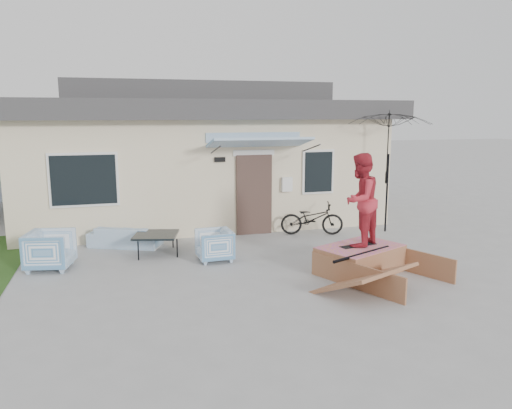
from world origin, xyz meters
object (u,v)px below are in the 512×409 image
object	(u,v)px
armchair_left	(50,248)
skate_ramp	(360,260)
bicycle	(312,215)
skateboard	(358,245)
loveseat	(125,233)
skater	(360,198)
coffee_table	(156,244)
armchair_right	(214,244)
patio_umbrella	(388,167)

from	to	relation	value
armchair_left	skate_ramp	xyz separation A→B (m)	(6.00, -1.95, -0.17)
bicycle	skateboard	world-z (taller)	bicycle
loveseat	skateboard	xyz separation A→B (m)	(4.46, -3.30, 0.23)
armchair_left	skater	bearing A→B (deg)	-96.28
armchair_left	coffee_table	bearing A→B (deg)	-64.67
coffee_table	skater	xyz separation A→B (m)	(3.80, -2.44, 1.27)
coffee_table	skater	size ratio (longest dim) A/B	0.51
skater	skate_ramp	bearing A→B (deg)	77.64
bicycle	skater	bearing A→B (deg)	-168.67
armchair_right	skate_ramp	world-z (taller)	armchair_right
patio_umbrella	bicycle	bearing A→B (deg)	174.55
loveseat	skater	xyz separation A→B (m)	(4.46, -3.30, 1.18)
coffee_table	bicycle	distance (m)	4.17
bicycle	skateboard	xyz separation A→B (m)	(-0.30, -3.17, 0.04)
armchair_right	coffee_table	distance (m)	1.47
patio_umbrella	skate_ramp	world-z (taller)	patio_umbrella
coffee_table	skater	distance (m)	4.69
coffee_table	bicycle	xyz separation A→B (m)	(4.10, 0.73, 0.29)
coffee_table	patio_umbrella	bearing A→B (deg)	4.95
skater	armchair_left	bearing A→B (deg)	-53.85
loveseat	skateboard	bearing A→B (deg)	167.68
loveseat	armchair_right	distance (m)	2.52
armchair_right	skate_ramp	bearing A→B (deg)	56.03
loveseat	armchair_left	size ratio (longest dim) A/B	1.93
loveseat	patio_umbrella	distance (m)	6.98
skater	bicycle	bearing A→B (deg)	-131.57
armchair_left	bicycle	size ratio (longest dim) A/B	0.54
loveseat	skater	world-z (taller)	skater
armchair_left	skateboard	world-z (taller)	armchair_left
armchair_left	skate_ramp	bearing A→B (deg)	-96.65
loveseat	skate_ramp	distance (m)	5.60
patio_umbrella	skater	xyz separation A→B (m)	(-2.36, -2.97, -0.24)
skate_ramp	patio_umbrella	bearing A→B (deg)	28.39
armchair_right	skater	distance (m)	3.27
patio_umbrella	skater	world-z (taller)	skater
bicycle	skate_ramp	xyz separation A→B (m)	(-0.27, -3.22, -0.26)
armchair_left	coffee_table	xyz separation A→B (m)	(2.18, 0.54, -0.21)
loveseat	coffee_table	xyz separation A→B (m)	(0.66, -0.86, -0.10)
armchair_right	patio_umbrella	bearing A→B (deg)	103.17
armchair_right	skate_ramp	size ratio (longest dim) A/B	0.35
armchair_left	armchair_right	world-z (taller)	armchair_left
armchair_right	skater	xyz separation A→B (m)	(2.63, -1.57, 1.13)
skateboard	armchair_left	bearing A→B (deg)	150.12
patio_umbrella	skateboard	size ratio (longest dim) A/B	2.76
bicycle	skate_ramp	bearing A→B (deg)	-168.20
armchair_left	coffee_table	distance (m)	2.25
loveseat	skate_ramp	bearing A→B (deg)	167.41
armchair_right	skater	size ratio (longest dim) A/B	0.41
armchair_left	skater	world-z (taller)	skater
armchair_left	skateboard	distance (m)	6.27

